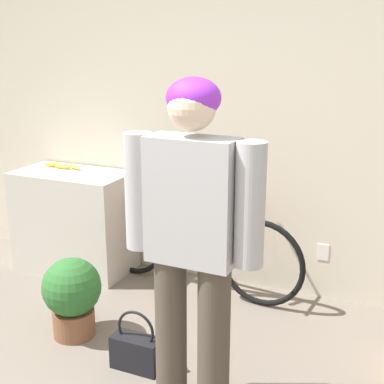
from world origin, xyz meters
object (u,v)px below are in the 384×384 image
person (192,231)px  bicycle (192,245)px  handbag (136,350)px  banana (63,166)px  potted_plant (72,294)px

person → bicycle: 1.47m
handbag → banana: bearing=139.2°
person → banana: person is taller
person → potted_plant: bearing=162.8°
bicycle → potted_plant: (-0.41, -0.91, -0.06)m
banana → handbag: bearing=-40.8°
person → potted_plant: 1.20m
bicycle → handbag: bicycle is taller
bicycle → person: bearing=-60.6°
person → banana: size_ratio=4.61×
banana → handbag: banana is taller
banana → potted_plant: 1.33m
person → handbag: 0.94m
bicycle → banana: 1.25m
person → banana: 2.12m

